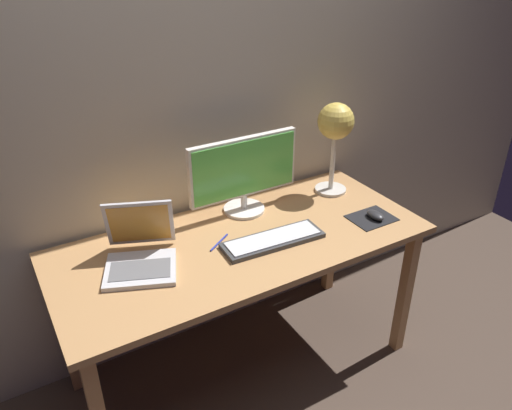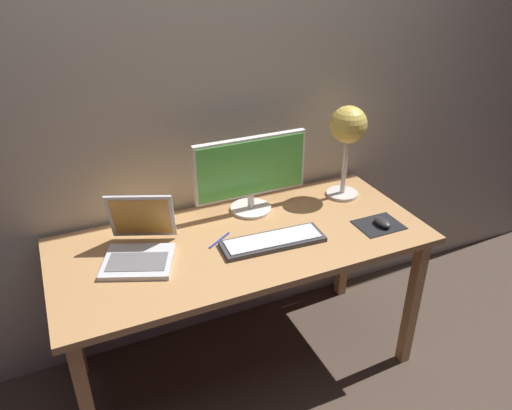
% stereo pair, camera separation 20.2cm
% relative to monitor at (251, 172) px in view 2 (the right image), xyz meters
% --- Properties ---
extents(ground_plane, '(4.80, 4.80, 0.00)m').
position_rel_monitor_xyz_m(ground_plane, '(-0.13, -0.21, -0.94)').
color(ground_plane, '#47382D').
rests_on(ground_plane, ground).
extents(back_wall, '(4.80, 0.06, 2.60)m').
position_rel_monitor_xyz_m(back_wall, '(-0.13, 0.19, 0.36)').
color(back_wall, '#B2A893').
rests_on(back_wall, ground).
extents(desk, '(1.60, 0.70, 0.74)m').
position_rel_monitor_xyz_m(desk, '(-0.13, -0.21, -0.28)').
color(desk, tan).
rests_on(desk, ground).
extents(monitor, '(0.53, 0.19, 0.36)m').
position_rel_monitor_xyz_m(monitor, '(0.00, 0.00, 0.00)').
color(monitor, silver).
rests_on(monitor, desk).
extents(keyboard_main, '(0.45, 0.17, 0.03)m').
position_rel_monitor_xyz_m(keyboard_main, '(-0.03, -0.30, -0.19)').
color(keyboard_main, '#38383A').
rests_on(keyboard_main, desk).
extents(laptop, '(0.36, 0.38, 0.24)m').
position_rel_monitor_xyz_m(laptop, '(-0.55, -0.15, -0.13)').
color(laptop, silver).
rests_on(laptop, desk).
extents(desk_lamp, '(0.17, 0.17, 0.46)m').
position_rel_monitor_xyz_m(desk_lamp, '(0.48, -0.04, 0.14)').
color(desk_lamp, beige).
rests_on(desk_lamp, desk).
extents(mousepad, '(0.20, 0.16, 0.00)m').
position_rel_monitor_xyz_m(mousepad, '(0.47, -0.36, -0.20)').
color(mousepad, black).
rests_on(mousepad, desk).
extents(mouse, '(0.06, 0.10, 0.03)m').
position_rel_monitor_xyz_m(mouse, '(0.48, -0.37, -0.18)').
color(mouse, '#28282B').
rests_on(mouse, mousepad).
extents(pen, '(0.12, 0.08, 0.01)m').
position_rel_monitor_xyz_m(pen, '(-0.23, -0.19, -0.20)').
color(pen, '#2633A5').
rests_on(pen, desk).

